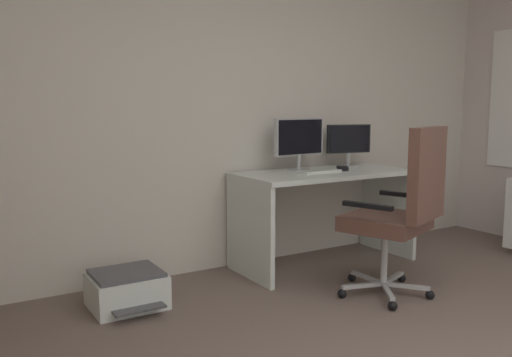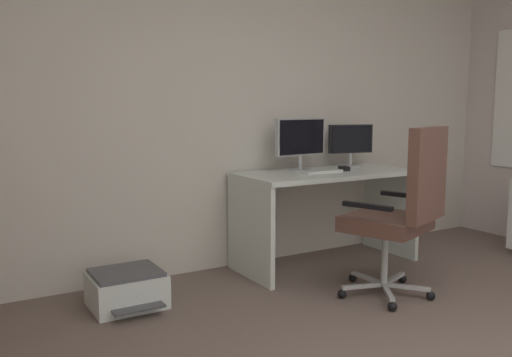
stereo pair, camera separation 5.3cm
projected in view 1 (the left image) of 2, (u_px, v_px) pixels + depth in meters
name	position (u px, v px, depth m)	size (l,w,h in m)	color
wall_back	(217.00, 102.00, 4.07)	(5.58, 0.10, 2.57)	beige
desk	(325.00, 196.00, 4.22)	(1.42, 0.65, 0.75)	silver
monitor_main	(299.00, 139.00, 4.20)	(0.48, 0.18, 0.41)	#B2B5B7
monitor_secondary	(349.00, 142.00, 4.47)	(0.39, 0.18, 0.35)	#B2B5B7
keyboard	(319.00, 171.00, 4.08)	(0.34, 0.13, 0.02)	silver
computer_mouse	(342.00, 168.00, 4.22)	(0.06, 0.10, 0.03)	black
office_chair	(402.00, 207.00, 3.45)	(0.65, 0.69, 1.12)	#B7BABC
printer	(127.00, 289.00, 3.35)	(0.44, 0.47, 0.23)	silver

